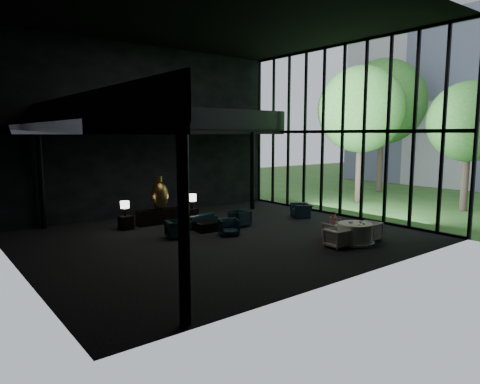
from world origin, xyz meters
TOP-DOWN VIEW (x-y plane):
  - floor at (0.00, 0.00)m, footprint 14.00×12.00m
  - ceiling at (0.00, 0.00)m, footprint 14.00×12.00m
  - wall_back at (0.00, 6.00)m, footprint 14.00×0.04m
  - wall_front at (0.00, -6.00)m, footprint 14.00×0.04m
  - wall_left at (-7.00, 0.00)m, footprint 0.04×12.00m
  - curtain_wall at (6.95, 0.00)m, footprint 0.20×12.00m
  - mezzanine_left at (-6.00, 0.00)m, footprint 2.00×12.00m
  - mezzanine_back at (1.00, 5.00)m, footprint 12.00×2.00m
  - railing_left at (-5.00, 0.00)m, footprint 0.06×12.00m
  - railing_back at (1.00, 4.00)m, footprint 12.00×0.06m
  - column_sw at (-5.00, -5.70)m, footprint 0.24×0.24m
  - column_nw at (-5.00, 5.70)m, footprint 0.24×0.24m
  - column_ne at (4.80, 4.00)m, footprint 0.24×0.24m
  - tree_near at (11.00, 2.00)m, footprint 4.80×4.80m
  - tree_mid at (13.00, -3.00)m, footprint 4.00×4.00m
  - tree_far at (16.00, 4.00)m, footprint 5.60×5.60m
  - console at (-0.78, 3.59)m, footprint 2.05×0.46m
  - bronze_urn at (-0.78, 3.55)m, footprint 0.77×0.77m
  - side_table_left at (-2.38, 3.47)m, footprint 0.51×0.51m
  - table_lamp_left at (-2.38, 3.51)m, footprint 0.36×0.36m
  - side_table_right at (0.82, 3.53)m, footprint 0.47×0.47m
  - table_lamp_right at (0.82, 3.50)m, footprint 0.39×0.39m
  - sofa at (0.26, 2.17)m, footprint 1.68×0.85m
  - lounge_armchair_west at (-1.49, 0.86)m, footprint 0.79×0.82m
  - lounge_armchair_east at (1.65, 1.04)m, footprint 0.71×0.75m
  - lounge_armchair_south at (0.30, -0.02)m, footprint 0.82×0.79m
  - window_armchair at (5.21, 0.88)m, footprint 0.94×1.06m
  - coffee_table at (0.04, 1.18)m, footprint 0.90×0.90m
  - dining_table at (3.07, -3.80)m, footprint 1.38×1.38m
  - dining_chair_north at (3.08, -2.87)m, footprint 0.61×0.57m
  - dining_chair_east at (3.91, -3.80)m, footprint 0.77×0.81m
  - dining_chair_west at (2.21, -3.72)m, footprint 0.64×0.67m
  - child at (3.06, -2.82)m, footprint 0.27×0.27m
  - plate_a at (2.88, -4.03)m, footprint 0.28×0.28m
  - plate_b at (3.34, -3.64)m, footprint 0.25×0.25m
  - saucer at (3.31, -3.92)m, footprint 0.17×0.17m
  - coffee_cup at (3.25, -3.88)m, footprint 0.11×0.11m
  - cereal_bowl at (2.96, -3.67)m, footprint 0.17×0.17m
  - cream_pot at (3.12, -4.13)m, footprint 0.06×0.06m

SIDE VIEW (x-z plane):
  - floor at x=0.00m, z-range -0.01..0.01m
  - coffee_table at x=0.04m, z-range 0.00..0.36m
  - side_table_right at x=0.82m, z-range 0.00..0.52m
  - side_table_left at x=-2.38m, z-range 0.00..0.56m
  - dining_chair_north at x=3.08m, z-range 0.00..0.61m
  - sofa at x=0.26m, z-range 0.00..0.63m
  - console at x=-0.78m, z-range 0.00..0.65m
  - dining_table at x=3.07m, z-range -0.05..0.70m
  - dining_chair_west at x=2.21m, z-range 0.00..0.66m
  - lounge_armchair_south at x=0.30m, z-range 0.00..0.66m
  - lounge_armchair_west at x=-1.49m, z-range 0.00..0.71m
  - lounge_armchair_east at x=1.65m, z-range 0.00..0.74m
  - dining_chair_east at x=3.91m, z-range 0.00..0.75m
  - window_armchair at x=5.21m, z-range 0.00..0.78m
  - child at x=3.06m, z-range 0.45..1.02m
  - saucer at x=3.31m, z-range 0.75..0.76m
  - plate_a at x=2.88m, z-range 0.75..0.76m
  - plate_b at x=3.34m, z-range 0.75..0.77m
  - cream_pot at x=3.12m, z-range 0.75..0.81m
  - cereal_bowl at x=2.96m, z-range 0.75..0.84m
  - coffee_cup at x=3.25m, z-range 0.76..0.83m
  - table_lamp_right at x=0.82m, z-range 0.66..1.32m
  - table_lamp_left at x=-2.38m, z-range 0.69..1.29m
  - bronze_urn at x=-0.78m, z-range 0.55..1.99m
  - column_sw at x=-5.00m, z-range 0.00..4.00m
  - column_nw at x=-5.00m, z-range 0.00..4.00m
  - column_ne at x=4.80m, z-range 0.00..4.00m
  - wall_back at x=0.00m, z-range 0.00..8.00m
  - wall_front at x=0.00m, z-range 0.00..8.00m
  - wall_left at x=-7.00m, z-range 0.00..8.00m
  - curtain_wall at x=6.95m, z-range 0.00..8.00m
  - mezzanine_left at x=-6.00m, z-range 3.88..4.12m
  - mezzanine_back at x=1.00m, z-range 3.88..4.12m
  - tree_mid at x=13.00m, z-range 1.23..7.73m
  - railing_left at x=-5.00m, z-range 4.10..5.10m
  - railing_back at x=1.00m, z-range 4.10..5.10m
  - tree_near at x=11.00m, z-range 1.41..9.06m
  - tree_far at x=16.00m, z-range 1.59..10.39m
  - ceiling at x=0.00m, z-range 7.99..8.01m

